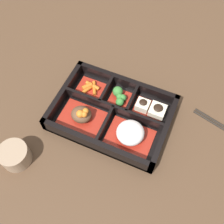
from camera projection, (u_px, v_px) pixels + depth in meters
name	position (u px, v px, depth m)	size (l,w,h in m)	color
ground_plane	(112.00, 116.00, 0.74)	(3.00, 3.00, 0.00)	#4C3523
bento_base	(112.00, 116.00, 0.74)	(0.32, 0.23, 0.01)	black
bento_rim	(112.00, 111.00, 0.73)	(0.32, 0.23, 0.05)	black
bowl_rice	(130.00, 133.00, 0.68)	(0.12, 0.09, 0.05)	maroon
bowl_stew	(82.00, 115.00, 0.71)	(0.12, 0.09, 0.05)	maroon
bowl_tofu	(151.00, 109.00, 0.73)	(0.09, 0.07, 0.04)	maroon
bowl_greens	(119.00, 97.00, 0.75)	(0.06, 0.07, 0.03)	maroon
bowl_carrots	(91.00, 88.00, 0.77)	(0.08, 0.07, 0.02)	maroon
tea_cup	(15.00, 155.00, 0.66)	(0.08, 0.08, 0.05)	gray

